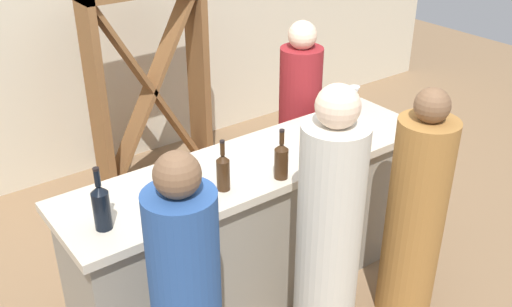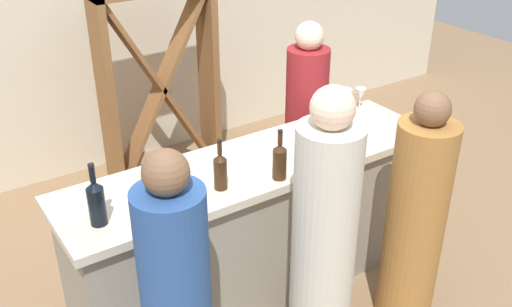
{
  "view_description": "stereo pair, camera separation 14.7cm",
  "coord_description": "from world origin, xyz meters",
  "px_view_note": "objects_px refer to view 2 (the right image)",
  "views": [
    {
      "loc": [
        -1.77,
        -2.4,
        2.59
      ],
      "look_at": [
        0.0,
        0.0,
        1.0
      ],
      "focal_mm": 41.26,
      "sensor_mm": 36.0,
      "label": 1
    },
    {
      "loc": [
        -1.65,
        -2.48,
        2.59
      ],
      "look_at": [
        0.0,
        0.0,
        1.0
      ],
      "focal_mm": 41.26,
      "sensor_mm": 36.0,
      "label": 2
    }
  ],
  "objects_px": {
    "wine_glass_near_center": "(174,170)",
    "wine_glass_near_right": "(361,95)",
    "water_pitcher": "(344,104)",
    "person_left_guest": "(415,222)",
    "person_server_behind": "(305,129)",
    "wine_rack": "(160,88)",
    "wine_bottle_second_left_amber_brown": "(220,170)",
    "wine_glass_near_left": "(322,146)",
    "wine_bottle_center_amber_brown": "(279,161)",
    "wine_bottle_leftmost_near_black": "(96,202)",
    "person_center_guest": "(323,243)"
  },
  "relations": [
    {
      "from": "wine_glass_near_center",
      "to": "wine_glass_near_right",
      "type": "relative_size",
      "value": 0.93
    },
    {
      "from": "wine_glass_near_right",
      "to": "water_pitcher",
      "type": "distance_m",
      "value": 0.2
    },
    {
      "from": "person_left_guest",
      "to": "person_server_behind",
      "type": "relative_size",
      "value": 0.97
    },
    {
      "from": "wine_rack",
      "to": "person_server_behind",
      "type": "distance_m",
      "value": 1.27
    },
    {
      "from": "wine_bottle_second_left_amber_brown",
      "to": "water_pitcher",
      "type": "height_order",
      "value": "wine_bottle_second_left_amber_brown"
    },
    {
      "from": "wine_glass_near_center",
      "to": "person_server_behind",
      "type": "bearing_deg",
      "value": 22.79
    },
    {
      "from": "wine_bottle_second_left_amber_brown",
      "to": "wine_glass_near_left",
      "type": "distance_m",
      "value": 0.62
    },
    {
      "from": "wine_rack",
      "to": "wine_glass_near_left",
      "type": "xyz_separation_m",
      "value": [
        0.13,
        -1.88,
        0.24
      ]
    },
    {
      "from": "wine_bottle_center_amber_brown",
      "to": "wine_glass_near_left",
      "type": "distance_m",
      "value": 0.3
    },
    {
      "from": "wine_rack",
      "to": "wine_bottle_leftmost_near_black",
      "type": "xyz_separation_m",
      "value": [
        -1.14,
        -1.75,
        0.25
      ]
    },
    {
      "from": "wine_bottle_leftmost_near_black",
      "to": "person_server_behind",
      "type": "distance_m",
      "value": 1.95
    },
    {
      "from": "wine_glass_near_center",
      "to": "water_pitcher",
      "type": "distance_m",
      "value": 1.34
    },
    {
      "from": "wine_bottle_leftmost_near_black",
      "to": "person_center_guest",
      "type": "bearing_deg",
      "value": -28.5
    },
    {
      "from": "water_pitcher",
      "to": "person_center_guest",
      "type": "bearing_deg",
      "value": -135.36
    },
    {
      "from": "wine_rack",
      "to": "wine_glass_near_center",
      "type": "xyz_separation_m",
      "value": [
        -0.68,
        -1.64,
        0.22
      ]
    },
    {
      "from": "wine_bottle_center_amber_brown",
      "to": "water_pitcher",
      "type": "relative_size",
      "value": 1.4
    },
    {
      "from": "water_pitcher",
      "to": "person_server_behind",
      "type": "relative_size",
      "value": 0.14
    },
    {
      "from": "wine_bottle_second_left_amber_brown",
      "to": "water_pitcher",
      "type": "distance_m",
      "value": 1.18
    },
    {
      "from": "person_left_guest",
      "to": "person_center_guest",
      "type": "height_order",
      "value": "person_center_guest"
    },
    {
      "from": "wine_rack",
      "to": "person_server_behind",
      "type": "bearing_deg",
      "value": -58.78
    },
    {
      "from": "wine_glass_near_right",
      "to": "person_center_guest",
      "type": "height_order",
      "value": "person_center_guest"
    },
    {
      "from": "wine_glass_near_center",
      "to": "person_center_guest",
      "type": "distance_m",
      "value": 0.87
    },
    {
      "from": "wine_bottle_leftmost_near_black",
      "to": "person_left_guest",
      "type": "height_order",
      "value": "person_left_guest"
    },
    {
      "from": "water_pitcher",
      "to": "person_left_guest",
      "type": "height_order",
      "value": "person_left_guest"
    },
    {
      "from": "wine_bottle_center_amber_brown",
      "to": "wine_glass_near_left",
      "type": "relative_size",
      "value": 1.9
    },
    {
      "from": "wine_glass_near_left",
      "to": "person_left_guest",
      "type": "bearing_deg",
      "value": -53.76
    },
    {
      "from": "wine_bottle_second_left_amber_brown",
      "to": "water_pitcher",
      "type": "xyz_separation_m",
      "value": [
        1.13,
        0.32,
        -0.01
      ]
    },
    {
      "from": "wine_bottle_center_amber_brown",
      "to": "wine_bottle_leftmost_near_black",
      "type": "bearing_deg",
      "value": 172.4
    },
    {
      "from": "wine_bottle_center_amber_brown",
      "to": "wine_glass_near_center",
      "type": "distance_m",
      "value": 0.57
    },
    {
      "from": "wine_glass_near_left",
      "to": "person_center_guest",
      "type": "xyz_separation_m",
      "value": [
        -0.3,
        -0.4,
        -0.3
      ]
    },
    {
      "from": "wine_bottle_leftmost_near_black",
      "to": "wine_bottle_center_amber_brown",
      "type": "xyz_separation_m",
      "value": [
        0.98,
        -0.13,
        -0.01
      ]
    },
    {
      "from": "person_center_guest",
      "to": "person_server_behind",
      "type": "height_order",
      "value": "person_center_guest"
    },
    {
      "from": "wine_glass_near_left",
      "to": "wine_glass_near_center",
      "type": "relative_size",
      "value": 1.07
    },
    {
      "from": "wine_bottle_leftmost_near_black",
      "to": "wine_glass_near_right",
      "type": "xyz_separation_m",
      "value": [
        1.99,
        0.33,
        -0.02
      ]
    },
    {
      "from": "person_server_behind",
      "to": "wine_rack",
      "type": "bearing_deg",
      "value": -137.51
    },
    {
      "from": "wine_glass_near_center",
      "to": "person_server_behind",
      "type": "distance_m",
      "value": 1.49
    },
    {
      "from": "wine_bottle_second_left_amber_brown",
      "to": "person_center_guest",
      "type": "relative_size",
      "value": 0.18
    },
    {
      "from": "wine_bottle_center_amber_brown",
      "to": "wine_glass_near_left",
      "type": "bearing_deg",
      "value": -0.57
    },
    {
      "from": "wine_bottle_center_amber_brown",
      "to": "water_pitcher",
      "type": "bearing_deg",
      "value": 26.36
    },
    {
      "from": "wine_bottle_center_amber_brown",
      "to": "wine_glass_near_right",
      "type": "bearing_deg",
      "value": 24.35
    },
    {
      "from": "wine_bottle_second_left_amber_brown",
      "to": "wine_bottle_center_amber_brown",
      "type": "relative_size",
      "value": 0.99
    },
    {
      "from": "wine_bottle_center_amber_brown",
      "to": "person_center_guest",
      "type": "height_order",
      "value": "person_center_guest"
    },
    {
      "from": "wine_glass_near_left",
      "to": "person_left_guest",
      "type": "distance_m",
      "value": 0.68
    },
    {
      "from": "wine_glass_near_right",
      "to": "person_left_guest",
      "type": "relative_size",
      "value": 0.1
    },
    {
      "from": "wine_glass_near_left",
      "to": "wine_glass_near_center",
      "type": "distance_m",
      "value": 0.85
    },
    {
      "from": "wine_glass_near_center",
      "to": "wine_rack",
      "type": "bearing_deg",
      "value": 67.43
    },
    {
      "from": "wine_bottle_center_amber_brown",
      "to": "wine_rack",
      "type": "bearing_deg",
      "value": 84.91
    },
    {
      "from": "wine_glass_near_left",
      "to": "person_left_guest",
      "type": "xyz_separation_m",
      "value": [
        0.33,
        -0.45,
        -0.38
      ]
    },
    {
      "from": "wine_bottle_center_amber_brown",
      "to": "wine_glass_near_center",
      "type": "xyz_separation_m",
      "value": [
        -0.51,
        0.24,
        -0.01
      ]
    },
    {
      "from": "person_left_guest",
      "to": "person_server_behind",
      "type": "height_order",
      "value": "person_server_behind"
    }
  ]
}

